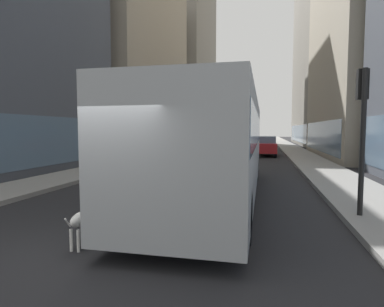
% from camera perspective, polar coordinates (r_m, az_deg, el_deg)
% --- Properties ---
extents(ground_plane, '(120.00, 120.00, 0.00)m').
position_cam_1_polar(ground_plane, '(40.00, 8.81, 1.16)').
color(ground_plane, '#232326').
extents(sidewalk_left, '(2.40, 110.00, 0.15)m').
position_cam_1_polar(sidewalk_left, '(40.77, 0.79, 1.38)').
color(sidewalk_left, gray).
rests_on(sidewalk_left, ground).
extents(sidewalk_right, '(2.40, 110.00, 0.15)m').
position_cam_1_polar(sidewalk_right, '(40.02, 16.98, 1.14)').
color(sidewalk_right, gray).
rests_on(sidewalk_right, ground).
extents(building_left_mid, '(9.69, 18.34, 18.48)m').
position_cam_1_polar(building_left_mid, '(35.04, -12.69, 15.86)').
color(building_left_mid, '#A0937F').
rests_on(building_left_mid, ground).
extents(building_left_far, '(11.31, 17.85, 28.93)m').
position_cam_1_polar(building_left_far, '(54.88, -3.22, 17.25)').
color(building_left_far, gray).
rests_on(building_left_far, ground).
extents(building_right_far, '(8.60, 22.48, 39.89)m').
position_cam_1_polar(building_right_far, '(53.21, 23.93, 23.47)').
color(building_right_far, gray).
rests_on(building_right_far, ground).
extents(transit_bus, '(2.78, 11.53, 3.05)m').
position_cam_1_polar(transit_bus, '(10.19, 4.39, 2.20)').
color(transit_bus, '#999EA3').
rests_on(transit_bus, ground).
extents(car_white_van, '(1.80, 4.64, 1.62)m').
position_cam_1_polar(car_white_van, '(29.95, 5.23, 1.74)').
color(car_white_van, silver).
rests_on(car_white_van, ground).
extents(car_grey_wagon, '(1.94, 4.48, 1.62)m').
position_cam_1_polar(car_grey_wagon, '(43.50, 7.55, 2.51)').
color(car_grey_wagon, slate).
rests_on(car_grey_wagon, ground).
extents(car_red_coupe, '(1.81, 4.49, 1.62)m').
position_cam_1_polar(car_red_coupe, '(26.84, 12.93, 1.36)').
color(car_red_coupe, red).
rests_on(car_red_coupe, ground).
extents(car_silver_sedan, '(1.89, 4.76, 1.62)m').
position_cam_1_polar(car_silver_sedan, '(46.97, 10.87, 2.60)').
color(car_silver_sedan, '#B7BABF').
rests_on(car_silver_sedan, ground).
extents(car_blue_hatchback, '(1.73, 4.60, 1.62)m').
position_cam_1_polar(car_blue_hatchback, '(39.89, 10.55, 2.32)').
color(car_blue_hatchback, '#4C6BB7').
rests_on(car_blue_hatchback, ground).
extents(dalmatian_dog, '(0.22, 0.96, 0.72)m').
position_cam_1_polar(dalmatian_dog, '(6.29, -18.97, -11.02)').
color(dalmatian_dog, white).
rests_on(dalmatian_dog, ground).
extents(traffic_light_near, '(0.24, 0.41, 3.40)m').
position_cam_1_polar(traffic_light_near, '(8.40, 28.24, 5.75)').
color(traffic_light_near, black).
rests_on(traffic_light_near, sidewalk_right).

